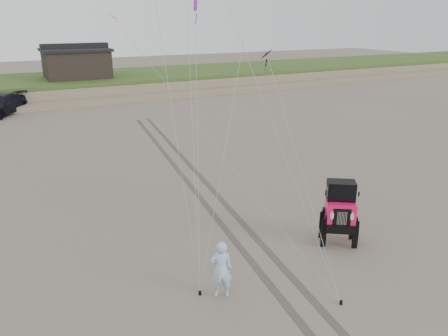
% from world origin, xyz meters
% --- Properties ---
extents(ground, '(160.00, 160.00, 0.00)m').
position_xyz_m(ground, '(0.00, 0.00, 0.00)').
color(ground, '#6B6054').
rests_on(ground, ground).
extents(dune_ridge, '(160.00, 14.25, 1.73)m').
position_xyz_m(dune_ridge, '(0.00, 37.50, 0.82)').
color(dune_ridge, '#7A6B54').
rests_on(dune_ridge, ground).
extents(cabin, '(6.40, 5.40, 3.35)m').
position_xyz_m(cabin, '(2.00, 37.00, 3.24)').
color(cabin, black).
rests_on(cabin, dune_ridge).
extents(truck_c, '(4.91, 5.91, 1.62)m').
position_xyz_m(truck_c, '(-5.51, 29.85, 0.81)').
color(truck_c, black).
rests_on(truck_c, ground).
extents(jeep, '(4.41, 5.13, 1.79)m').
position_xyz_m(jeep, '(3.91, 0.72, 0.89)').
color(jeep, '#FF125A').
rests_on(jeep, ground).
extents(man, '(0.73, 0.60, 1.70)m').
position_xyz_m(man, '(-1.08, -0.08, 0.85)').
color(man, '#98C1EB').
rests_on(man, ground).
extents(stake_main, '(0.08, 0.08, 0.12)m').
position_xyz_m(stake_main, '(-1.59, 0.24, 0.06)').
color(stake_main, black).
rests_on(stake_main, ground).
extents(stake_aux, '(0.08, 0.08, 0.12)m').
position_xyz_m(stake_aux, '(1.64, -1.97, 0.06)').
color(stake_aux, black).
rests_on(stake_aux, ground).
extents(tire_tracks, '(5.22, 29.74, 0.01)m').
position_xyz_m(tire_tracks, '(2.00, 8.00, 0.00)').
color(tire_tracks, '#4C443D').
rests_on(tire_tracks, ground).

